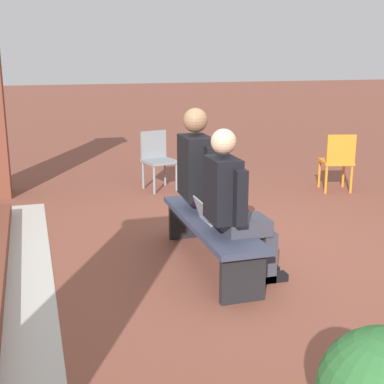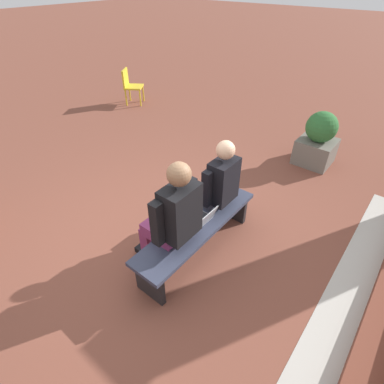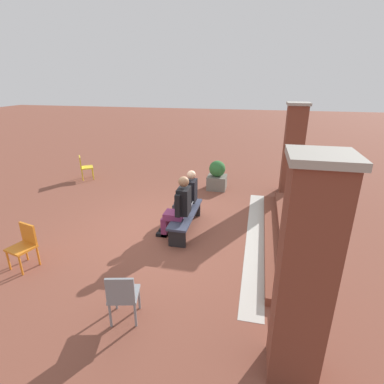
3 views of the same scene
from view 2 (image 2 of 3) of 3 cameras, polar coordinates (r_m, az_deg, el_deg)
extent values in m
plane|color=brown|center=(3.88, -4.94, -9.59)|extent=(60.00, 60.00, 0.00)
cube|color=#B7B2A8|center=(3.45, 24.89, -22.78)|extent=(5.26, 0.40, 0.01)
cube|color=#33384C|center=(3.47, 1.10, -6.40)|extent=(1.80, 0.44, 0.05)
cube|color=black|center=(4.13, 7.90, -2.68)|extent=(0.06, 0.37, 0.40)
cube|color=black|center=(3.26, -8.01, -16.81)|extent=(0.06, 0.37, 0.40)
cube|color=#383842|center=(3.76, 3.00, -0.92)|extent=(0.33, 0.38, 0.13)
cube|color=#383842|center=(4.07, 1.42, -2.45)|extent=(0.11, 0.11, 0.45)
cube|color=black|center=(4.22, 0.77, -4.16)|extent=(0.11, 0.23, 0.07)
cube|color=#383842|center=(3.97, -0.10, -3.68)|extent=(0.11, 0.11, 0.45)
cube|color=black|center=(4.12, -0.72, -5.38)|extent=(0.11, 0.23, 0.07)
cube|color=black|center=(3.47, 5.97, 2.13)|extent=(0.36, 0.23, 0.54)
cube|color=maroon|center=(3.54, 4.33, 2.31)|extent=(0.05, 0.01, 0.32)
cube|color=black|center=(3.67, 7.09, 3.84)|extent=(0.09, 0.10, 0.46)
cube|color=black|center=(3.35, 2.82, 0.54)|extent=(0.09, 0.10, 0.46)
sphere|color=#DBAD89|center=(3.25, 6.42, 7.95)|extent=(0.21, 0.21, 0.21)
cube|color=#7F2D5B|center=(3.32, -5.18, -7.01)|extent=(0.36, 0.42, 0.15)
cube|color=#7F2D5B|center=(3.68, -6.35, -8.01)|extent=(0.12, 0.13, 0.45)
cube|color=black|center=(3.84, -6.85, -9.57)|extent=(0.12, 0.25, 0.07)
cube|color=#7F2D5B|center=(3.59, -8.47, -9.64)|extent=(0.12, 0.13, 0.45)
cube|color=black|center=(3.76, -8.90, -11.16)|extent=(0.12, 0.25, 0.07)
cube|color=black|center=(2.95, -2.26, -3.81)|extent=(0.40, 0.25, 0.59)
cube|color=black|center=(3.15, -0.27, -1.22)|extent=(0.10, 0.11, 0.50)
cube|color=black|center=(2.87, -6.69, -6.08)|extent=(0.10, 0.11, 0.50)
sphere|color=#8C6647|center=(2.68, -2.48, 3.39)|extent=(0.23, 0.23, 0.23)
cube|color=#9EA0A5|center=(3.49, 1.06, -5.29)|extent=(0.32, 0.22, 0.02)
cube|color=#2D2D33|center=(3.49, 0.93, -5.08)|extent=(0.29, 0.15, 0.00)
cube|color=#9EA0A5|center=(3.36, 2.98, -4.97)|extent=(0.32, 0.07, 0.19)
cube|color=#33519E|center=(3.37, 2.87, -4.91)|extent=(0.28, 0.06, 0.17)
cube|color=gold|center=(8.09, -11.02, 19.07)|extent=(0.58, 0.58, 0.04)
cube|color=gold|center=(8.08, -12.60, 20.49)|extent=(0.35, 0.26, 0.40)
cylinder|color=gold|center=(7.95, -9.84, 17.20)|extent=(0.04, 0.04, 0.40)
cylinder|color=gold|center=(8.28, -9.27, 18.05)|extent=(0.04, 0.04, 0.40)
cylinder|color=gold|center=(8.04, -12.45, 17.12)|extent=(0.04, 0.04, 0.40)
cylinder|color=gold|center=(8.37, -11.79, 17.98)|extent=(0.04, 0.04, 0.40)
cube|color=#6B665B|center=(5.74, 22.37, 7.18)|extent=(0.60, 0.60, 0.44)
sphere|color=#2D6B33|center=(5.55, 23.48, 11.28)|extent=(0.52, 0.52, 0.52)
camera|label=1|loc=(6.52, 41.63, 20.97)|focal=50.00mm
camera|label=3|loc=(4.22, -138.57, -20.55)|focal=28.00mm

